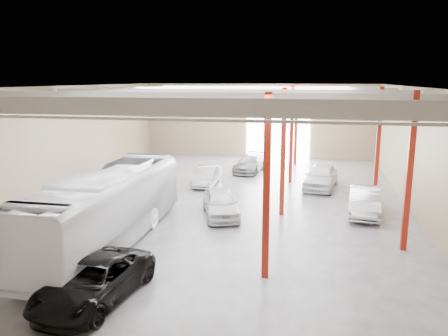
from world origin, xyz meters
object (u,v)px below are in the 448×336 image
at_px(car_row_a, 221,203).
at_px(car_row_b, 207,176).
at_px(black_sedan, 94,281).
at_px(coach_bus, 106,208).
at_px(car_row_c, 250,163).
at_px(car_right_near, 364,201).
at_px(car_right_far, 321,176).

height_order(car_row_a, car_row_b, car_row_a).
bearing_deg(car_row_b, black_sedan, -89.71).
distance_m(coach_bus, car_row_c, 17.60).
relative_size(black_sedan, car_right_near, 1.09).
height_order(black_sedan, car_row_a, car_row_a).
bearing_deg(car_right_near, car_right_far, 117.28).
height_order(black_sedan, car_row_b, black_sedan).
relative_size(car_row_c, car_right_far, 0.95).
xyz_separation_m(black_sedan, car_row_a, (2.20, 10.00, 0.04)).
bearing_deg(car_row_b, car_row_a, -70.67).
bearing_deg(car_right_near, car_row_a, -160.85).
distance_m(coach_bus, car_row_b, 12.06).
relative_size(car_row_c, car_right_near, 1.00).
bearing_deg(car_row_c, car_right_near, -43.88).
distance_m(car_row_b, car_row_c, 5.71).
relative_size(car_row_b, car_right_far, 0.82).
distance_m(coach_bus, car_right_far, 15.92).
relative_size(black_sedan, car_row_b, 1.26).
relative_size(car_row_b, car_row_c, 0.86).
distance_m(car_right_near, car_right_far, 6.10).
bearing_deg(coach_bus, car_right_near, 29.85).
bearing_deg(black_sedan, car_row_b, 97.61).
bearing_deg(car_right_far, black_sedan, -104.75).
bearing_deg(car_right_near, black_sedan, -124.94).
relative_size(coach_bus, car_right_near, 2.62).
distance_m(car_row_b, car_right_far, 8.00).
xyz_separation_m(car_row_a, car_row_c, (-0.17, 12.10, -0.07)).
height_order(car_row_b, car_right_near, car_right_near).
bearing_deg(black_sedan, coach_bus, 118.50).
xyz_separation_m(car_row_a, car_right_near, (7.77, 1.98, 0.02)).
height_order(car_row_c, car_right_far, car_right_far).
relative_size(car_row_b, car_right_near, 0.86).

